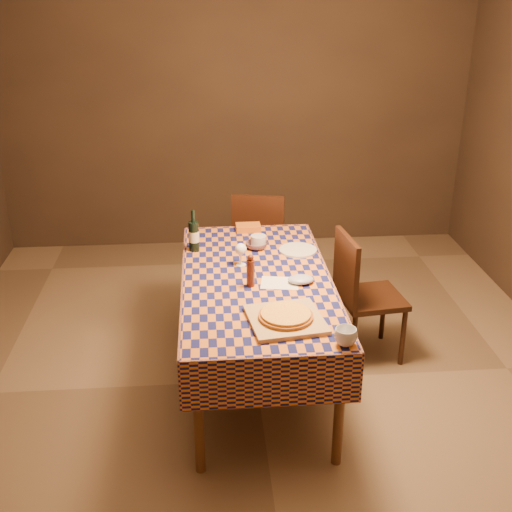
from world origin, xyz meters
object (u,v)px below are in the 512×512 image
Objects in this scene: cutting_board at (286,320)px; wine_bottle at (194,236)px; white_plate at (298,250)px; chair_far at (259,238)px; bowl at (256,245)px; chair_right at (361,290)px; dining_table at (257,289)px; pizza at (286,315)px.

cutting_board is 1.16m from wine_bottle.
white_plate is 0.92m from chair_far.
white_plate is at bearing 77.96° from cutting_board.
cutting_board is 2.64× the size of bowl.
chair_right is (0.42, -0.14, -0.25)m from white_plate.
white_plate is (0.21, 0.97, -0.01)m from cutting_board.
chair_far is (0.09, 0.79, -0.27)m from bowl.
dining_table is 12.21× the size of bowl.
chair_far is (0.01, 1.83, -0.26)m from cutting_board.
wine_bottle is at bearing 129.38° from dining_table.
chair_far reaches higher than pizza.
chair_far is (0.01, 1.83, -0.29)m from pizza.
chair_far reaches higher than cutting_board.
cutting_board reaches higher than white_plate.
pizza is 0.36× the size of chair_right.
white_plate is at bearing 161.77° from chair_right.
pizza is 1.30× the size of white_plate.
pizza is 1.04m from bowl.
bowl is 0.29m from white_plate.
wine_bottle reaches higher than cutting_board.
cutting_board is at bearing -78.61° from dining_table.
bowl is (-0.08, 1.04, 0.01)m from cutting_board.
wine_bottle reaches higher than chair_far.
chair_right is at bearing -58.47° from chair_far.
chair_right is at bearing -18.23° from white_plate.
dining_table is 1.98× the size of chair_right.
bowl is at bearing 163.46° from chair_right.
wine_bottle is (-0.51, 1.04, 0.10)m from cutting_board.
cutting_board is at bearing -102.04° from white_plate.
pizza is at bearing -85.86° from bowl.
chair_right is (0.71, -0.21, -0.27)m from bowl.
cutting_board reaches higher than dining_table.
wine_bottle is at bearing 115.92° from pizza.
white_plate is at bearing -13.93° from bowl.
dining_table is 0.52m from white_plate.
white_plate is 0.28× the size of chair_right.
bowl reaches higher than white_plate.
pizza is (0.00, -0.00, 0.03)m from cutting_board.
bowl is 0.84m from chair_far.
dining_table is 7.10× the size of white_plate.
pizza reaches higher than cutting_board.
cutting_board is 0.03m from pizza.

